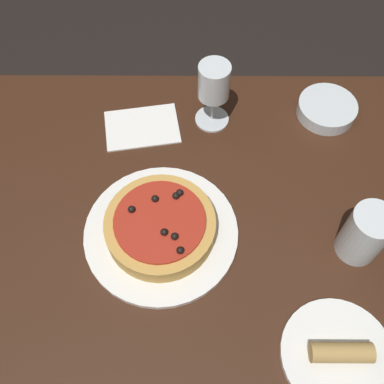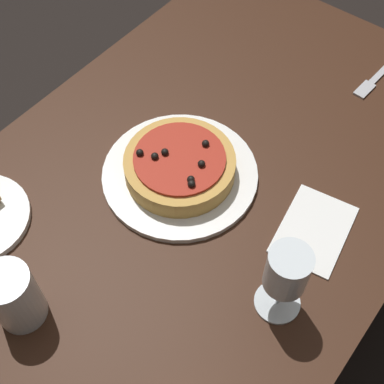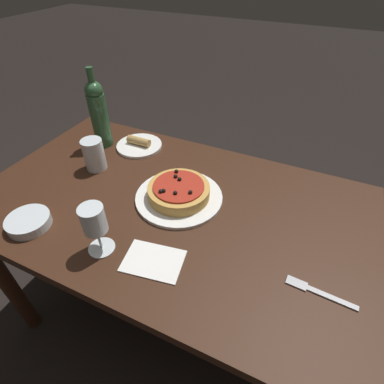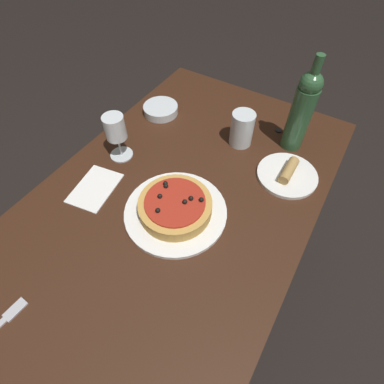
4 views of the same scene
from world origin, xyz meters
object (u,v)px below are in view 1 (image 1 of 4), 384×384
dinner_plate (161,233)px  side_bowl (327,109)px  side_plate (338,355)px  dining_table (175,240)px  wine_glass (214,85)px  water_cup (365,234)px  pizza (160,226)px

dinner_plate → side_bowl: (-0.36, -0.31, 0.01)m
side_bowl → side_plate: 0.54m
side_plate → dining_table: bearing=-42.7°
side_bowl → side_plate: bearing=83.6°
dining_table → side_bowl: bearing=-141.2°
wine_glass → side_bowl: size_ratio=1.20×
side_plate → side_bowl: bearing=-96.4°
dinner_plate → water_cup: water_cup is taller
dinner_plate → wine_glass: (-0.10, -0.29, 0.10)m
dinner_plate → pizza: pizza is taller
wine_glass → water_cup: bearing=130.3°
side_bowl → pizza: bearing=40.2°
dinner_plate → water_cup: 0.38m
pizza → wine_glass: 0.32m
dinner_plate → water_cup: (-0.37, 0.03, 0.05)m
dining_table → side_plate: (-0.28, 0.26, 0.11)m
wine_glass → dinner_plate: bearing=70.2°
side_bowl → wine_glass: bearing=4.3°
dining_table → water_cup: bearing=170.1°
dining_table → water_cup: water_cup is taller
water_cup → side_plate: bearing=71.5°
wine_glass → side_plate: (-0.20, 0.51, -0.10)m
dinner_plate → dining_table: bearing=-124.2°
pizza → water_cup: bearing=175.8°
dinner_plate → side_plate: side_plate is taller
pizza → wine_glass: bearing=-109.7°
pizza → wine_glass: (-0.10, -0.29, 0.08)m
dinner_plate → wine_glass: 0.32m
pizza → dinner_plate: bearing=29.7°
side_plate → pizza: bearing=-36.6°
dining_table → wine_glass: wine_glass is taller
dinner_plate → side_bowl: bearing=-139.8°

